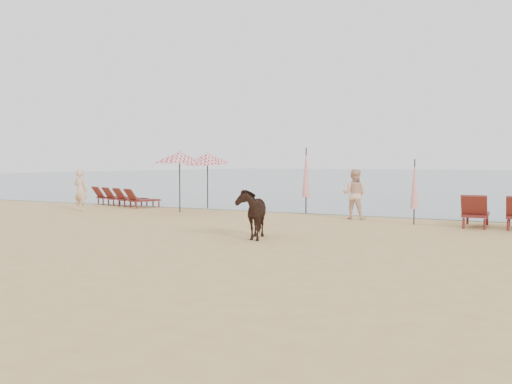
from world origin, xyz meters
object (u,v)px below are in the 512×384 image
umbrella_closed_left (306,173)px  umbrella_closed_right (414,184)px  cow (252,213)px  beachgoer_left (80,190)px  umbrella_open_left_a (180,158)px  umbrella_open_left_b (207,158)px  lounger_cluster_left (123,197)px  beachgoer_right_a (354,194)px

umbrella_closed_left → umbrella_closed_right: bearing=-25.8°
cow → beachgoer_left: 11.17m
umbrella_open_left_a → cow: (6.32, -5.68, -1.53)m
umbrella_open_left_b → cow: (6.74, -8.45, -1.52)m
umbrella_closed_left → cow: size_ratio=1.63×
umbrella_closed_left → umbrella_open_left_b: bearing=171.6°
umbrella_open_left_a → lounger_cluster_left: bearing=166.1°
umbrella_open_left_b → umbrella_closed_right: (9.84, -3.03, -0.89)m
umbrella_closed_right → cow: 6.27m
cow → umbrella_open_left_a: bearing=114.8°
umbrella_closed_right → cow: size_ratio=1.33×
beachgoer_left → beachgoer_right_a: beachgoer_right_a is taller
umbrella_open_left_a → umbrella_closed_left: (4.68, 2.01, -0.61)m
umbrella_closed_right → beachgoer_right_a: (-2.27, 0.82, -0.42)m
umbrella_closed_right → beachgoer_left: umbrella_closed_right is taller
umbrella_open_left_a → umbrella_closed_right: (9.41, -0.27, -0.90)m
umbrella_open_left_b → umbrella_closed_left: size_ratio=0.97×
beachgoer_left → lounger_cluster_left: bearing=-90.4°
umbrella_closed_left → umbrella_open_left_a: bearing=-156.7°
umbrella_closed_right → beachgoer_right_a: size_ratio=1.19×
cow → umbrella_open_left_b: bearing=105.3°
lounger_cluster_left → beachgoer_left: size_ratio=2.28×
umbrella_closed_right → umbrella_closed_left: bearing=154.2°
umbrella_closed_right → beachgoer_right_a: bearing=160.2°
umbrella_open_left_b → beachgoer_right_a: 7.99m
umbrella_closed_right → beachgoer_left: size_ratio=1.22×
umbrella_open_left_a → umbrella_closed_left: 5.13m
cow → beachgoer_left: size_ratio=0.92×
beachgoer_left → beachgoer_right_a: 11.31m
umbrella_closed_right → cow: bearing=-119.7°
lounger_cluster_left → umbrella_closed_left: bearing=23.5°
lounger_cluster_left → umbrella_open_left_b: umbrella_open_left_b is taller
umbrella_open_left_b → umbrella_closed_right: umbrella_open_left_b is taller
beachgoer_right_a → lounger_cluster_left: bearing=-7.2°
umbrella_closed_right → beachgoer_right_a: umbrella_closed_right is taller
lounger_cluster_left → umbrella_open_left_a: size_ratio=1.62×
beachgoer_left → umbrella_open_left_a: bearing=-165.3°
umbrella_open_left_a → umbrella_closed_right: bearing=4.0°
umbrella_closed_left → beachgoer_right_a: umbrella_closed_left is taller
lounger_cluster_left → umbrella_open_left_a: bearing=0.7°
beachgoer_right_a → beachgoer_left: bearing=7.6°
cow → umbrella_closed_left: bearing=78.8°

